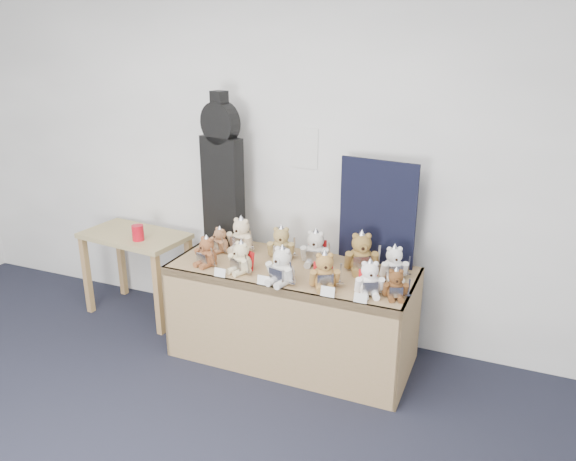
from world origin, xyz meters
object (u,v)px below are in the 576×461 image
at_px(display_table, 288,291).
at_px(teddy_front_far_right, 370,279).
at_px(teddy_back_right, 361,254).
at_px(teddy_back_far_left, 220,241).
at_px(teddy_front_centre, 282,267).
at_px(teddy_back_left, 241,236).
at_px(teddy_back_centre_left, 281,244).
at_px(teddy_back_centre_right, 315,249).
at_px(teddy_front_end, 396,285).
at_px(red_cup, 138,233).
at_px(teddy_front_far_left, 207,252).
at_px(guitar_case, 222,172).
at_px(teddy_back_end, 394,264).
at_px(teddy_front_right, 324,272).
at_px(teddy_front_left, 241,259).
at_px(side_table, 136,248).

xyz_separation_m(display_table, teddy_front_far_right, (0.61, -0.14, 0.26)).
bearing_deg(teddy_back_right, teddy_back_far_left, 160.61).
bearing_deg(teddy_front_far_right, teddy_back_far_left, 144.60).
xyz_separation_m(teddy_front_centre, teddy_back_left, (-0.51, 0.41, 0.00)).
bearing_deg(teddy_back_centre_left, teddy_back_centre_right, -18.29).
height_order(teddy_front_end, teddy_back_left, teddy_back_left).
distance_m(red_cup, teddy_back_centre_right, 1.46).
relative_size(teddy_front_far_left, teddy_front_far_right, 0.94).
relative_size(guitar_case, teddy_back_centre_right, 4.09).
xyz_separation_m(display_table, teddy_back_left, (-0.48, 0.22, 0.27)).
height_order(teddy_back_centre_right, teddy_back_far_left, teddy_back_centre_right).
height_order(guitar_case, teddy_front_centre, guitar_case).
relative_size(teddy_front_far_left, teddy_back_left, 0.83).
xyz_separation_m(teddy_front_end, teddy_back_end, (-0.08, 0.29, 0.01)).
xyz_separation_m(guitar_case, teddy_front_right, (0.99, -0.47, -0.46)).
height_order(teddy_front_centre, teddy_back_end, teddy_front_centre).
distance_m(teddy_front_far_right, teddy_back_centre_left, 0.82).
distance_m(guitar_case, teddy_back_centre_left, 0.72).
height_order(display_table, teddy_front_left, teddy_front_left).
relative_size(teddy_front_end, teddy_back_centre_left, 0.80).
distance_m(guitar_case, teddy_front_far_left, 0.66).
distance_m(teddy_front_far_left, teddy_back_left, 0.36).
bearing_deg(display_table, teddy_back_left, 155.44).
distance_m(teddy_front_centre, teddy_back_far_left, 0.73).
relative_size(teddy_front_far_left, teddy_back_end, 0.94).
bearing_deg(teddy_front_end, teddy_back_right, 115.38).
height_order(teddy_front_left, teddy_front_right, teddy_front_right).
xyz_separation_m(side_table, teddy_back_centre_left, (1.31, -0.01, 0.23)).
height_order(teddy_front_far_right, teddy_back_left, teddy_back_left).
height_order(teddy_front_left, teddy_back_far_left, teddy_front_left).
bearing_deg(red_cup, teddy_back_end, 2.05).
height_order(teddy_front_far_right, teddy_back_centre_right, teddy_back_centre_right).
distance_m(red_cup, teddy_back_centre_left, 1.19).
relative_size(side_table, teddy_front_left, 3.60).
bearing_deg(side_table, teddy_back_centre_right, 5.49).
relative_size(teddy_front_left, teddy_back_left, 0.86).
distance_m(display_table, teddy_front_right, 0.43).
bearing_deg(display_table, guitar_case, 154.45).
bearing_deg(display_table, teddy_front_centre, -79.69).
bearing_deg(teddy_back_centre_right, teddy_front_end, -34.23).
bearing_deg(teddy_back_left, side_table, -175.44).
relative_size(teddy_front_far_right, teddy_back_right, 0.81).
xyz_separation_m(teddy_front_far_left, teddy_back_end, (1.26, 0.29, 0.01)).
distance_m(teddy_front_left, teddy_front_far_right, 0.90).
bearing_deg(teddy_front_centre, teddy_front_end, 20.43).
xyz_separation_m(display_table, red_cup, (-1.33, 0.10, 0.22)).
height_order(display_table, teddy_back_centre_right, teddy_back_centre_right).
distance_m(teddy_front_far_left, teddy_front_far_right, 1.18).
xyz_separation_m(teddy_front_centre, teddy_front_end, (0.73, 0.07, -0.03)).
distance_m(teddy_front_far_right, teddy_back_left, 1.14).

